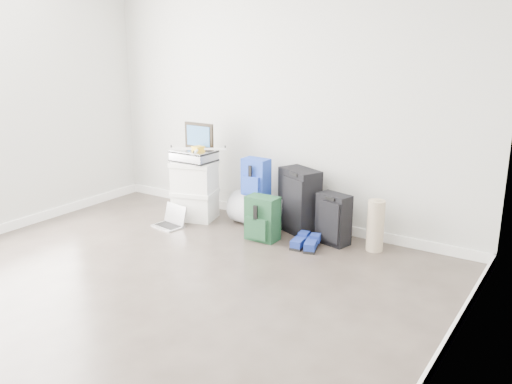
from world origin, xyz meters
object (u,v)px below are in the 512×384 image
Objects in this scene: boxes_stack at (195,190)px; briefcase at (194,156)px; large_suitcase at (299,201)px; laptop at (171,221)px; carry_on at (333,219)px; duffel_bag at (257,210)px.

boxes_stack is 0.39m from briefcase.
briefcase is 0.65× the size of large_suitcase.
boxes_stack is 1.50× the size of briefcase.
large_suitcase reaches higher than boxes_stack.
boxes_stack is 1.88× the size of laptop.
carry_on is (0.45, -0.11, -0.08)m from large_suitcase.
duffel_bag is at bearing -145.94° from large_suitcase.
laptop is at bearing -100.18° from briefcase.
large_suitcase is 1.33× the size of carry_on.
large_suitcase reaches higher than carry_on.
laptop is at bearing -116.31° from boxes_stack.
large_suitcase is at bearing -4.31° from boxes_stack.
boxes_stack reaches higher than laptop.
duffel_bag is at bearing -168.26° from carry_on.
boxes_stack is at bearing -161.43° from carry_on.
laptop is at bearing -150.33° from carry_on.
boxes_stack is 1.15× the size of duffel_bag.
laptop is (-0.78, -0.51, -0.12)m from duffel_bag.
briefcase is at bearing 89.01° from laptop.
boxes_stack is 0.98× the size of large_suitcase.
duffel_bag is 1.14× the size of carry_on.
briefcase is at bearing 0.00° from boxes_stack.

